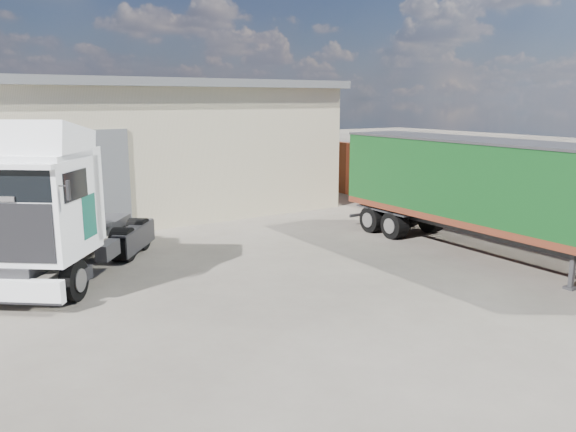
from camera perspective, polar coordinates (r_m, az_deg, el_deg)
ground at (r=11.52m, az=-0.24°, el=-11.58°), size 120.00×120.00×0.00m
brick_boundary_wall at (r=22.98m, az=16.26°, el=3.02°), size 0.35×26.00×2.50m
tractor_unit at (r=14.98m, az=-22.88°, el=-0.03°), size 5.53×6.22×4.14m
box_trailer at (r=17.50m, az=19.34°, el=2.96°), size 2.20×10.29×3.42m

